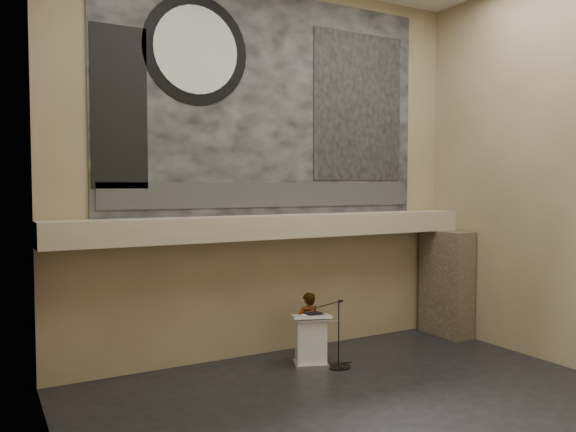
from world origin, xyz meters
TOP-DOWN VIEW (x-y plane):
  - floor at (0.00, 0.00)m, footprint 10.00×10.00m
  - wall_back at (0.00, 4.00)m, footprint 10.00×0.02m
  - wall_left at (-5.00, 0.00)m, footprint 0.02×8.00m
  - wall_right at (5.00, 0.00)m, footprint 0.02×8.00m
  - soffit at (0.00, 3.60)m, footprint 10.00×0.80m
  - sprinkler_left at (-1.60, 3.55)m, footprint 0.04×0.04m
  - sprinkler_right at (1.90, 3.55)m, footprint 0.04×0.04m
  - banner at (0.00, 3.97)m, footprint 8.00×0.05m
  - banner_text_strip at (0.00, 3.93)m, footprint 7.76×0.02m
  - banner_clock_rim at (-1.80, 3.93)m, footprint 2.30×0.02m
  - banner_clock_face at (-1.80, 3.91)m, footprint 1.84×0.02m
  - banner_building_print at (2.40, 3.93)m, footprint 2.60×0.02m
  - banner_brick_print at (-3.40, 3.93)m, footprint 1.10×0.02m
  - stone_pier at (4.65, 3.15)m, footprint 0.60×1.40m
  - lectern at (0.27, 2.68)m, footprint 0.96×0.83m
  - binder at (0.35, 2.70)m, footprint 0.35×0.29m
  - papers at (0.19, 2.68)m, footprint 0.23×0.29m
  - speaker_person at (0.39, 3.01)m, footprint 0.56×0.37m
  - mic_stand at (0.71, 2.31)m, footprint 1.32×0.66m

SIDE VIEW (x-z plane):
  - floor at x=0.00m, z-range 0.00..0.00m
  - mic_stand at x=0.71m, z-range -0.51..0.93m
  - lectern at x=0.27m, z-range -0.02..1.12m
  - speaker_person at x=0.39m, z-range 0.00..1.52m
  - papers at x=0.19m, z-range 1.10..1.10m
  - binder at x=0.35m, z-range 1.10..1.14m
  - stone_pier at x=4.65m, z-range 0.00..2.70m
  - sprinkler_left at x=-1.60m, z-range 2.64..2.70m
  - sprinkler_right at x=1.90m, z-range 2.64..2.70m
  - soffit at x=0.00m, z-range 2.70..3.20m
  - banner_text_strip at x=0.00m, z-range 3.38..3.93m
  - wall_back at x=0.00m, z-range 0.00..8.50m
  - wall_left at x=-5.00m, z-range 0.00..8.50m
  - wall_right at x=5.00m, z-range 0.00..8.50m
  - banner_brick_print at x=-3.40m, z-range 3.80..7.00m
  - banner at x=0.00m, z-range 3.20..8.20m
  - banner_building_print at x=2.40m, z-range 4.00..7.60m
  - banner_clock_rim at x=-1.80m, z-range 5.55..7.85m
  - banner_clock_face at x=-1.80m, z-range 5.78..7.62m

